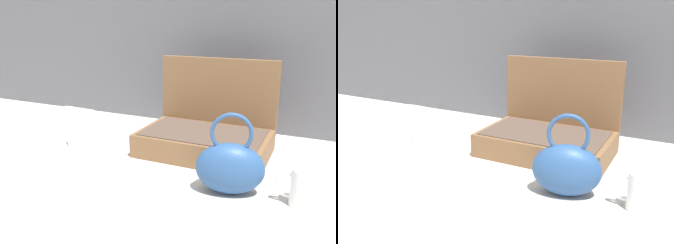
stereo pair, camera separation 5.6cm
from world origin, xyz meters
TOP-DOWN VIEW (x-y plane):
  - ground_plane at (0.00, 0.00)m, footprint 6.00×6.00m
  - open_suitcase at (0.06, 0.25)m, footprint 0.44×0.29m
  - teal_pouch_handbag at (0.21, -0.03)m, footprint 0.20×0.14m
  - coffee_mug at (0.40, -0.01)m, footprint 0.11×0.07m
  - info_card_left at (-0.35, 0.07)m, footprint 0.13×0.01m

SIDE VIEW (x-z plane):
  - ground_plane at x=0.00m, z-range 0.00..0.00m
  - coffee_mug at x=0.40m, z-range 0.00..0.10m
  - open_suitcase at x=0.06m, z-range -0.09..0.23m
  - teal_pouch_handbag at x=0.21m, z-range -0.04..0.19m
  - info_card_left at x=-0.35m, z-range 0.00..0.16m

